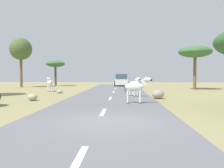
{
  "coord_description": "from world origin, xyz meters",
  "views": [
    {
      "loc": [
        0.43,
        -8.27,
        1.7
      ],
      "look_at": [
        -0.34,
        9.11,
        1.01
      ],
      "focal_mm": 37.59,
      "sensor_mm": 36.0,
      "label": 1
    }
  ],
  "objects_px": {
    "zebra_1": "(136,87)",
    "zebra_2": "(50,83)",
    "zebra_0": "(134,85)",
    "car_0": "(121,80)",
    "tree_4": "(21,49)",
    "tree_5": "(195,52)",
    "rock_0": "(158,94)",
    "tree_7": "(55,64)",
    "rock_3": "(60,92)",
    "rock_2": "(33,97)"
  },
  "relations": [
    {
      "from": "zebra_0",
      "to": "car_0",
      "type": "relative_size",
      "value": 0.34
    },
    {
      "from": "zebra_2",
      "to": "car_0",
      "type": "bearing_deg",
      "value": 25.53
    },
    {
      "from": "rock_2",
      "to": "rock_3",
      "type": "height_order",
      "value": "rock_2"
    },
    {
      "from": "tree_5",
      "to": "rock_3",
      "type": "distance_m",
      "value": 15.78
    },
    {
      "from": "zebra_1",
      "to": "zebra_2",
      "type": "height_order",
      "value": "zebra_1"
    },
    {
      "from": "zebra_1",
      "to": "rock_2",
      "type": "xyz_separation_m",
      "value": [
        -6.65,
        1.48,
        -0.75
      ]
    },
    {
      "from": "car_0",
      "to": "tree_5",
      "type": "height_order",
      "value": "tree_5"
    },
    {
      "from": "car_0",
      "to": "tree_5",
      "type": "distance_m",
      "value": 11.93
    },
    {
      "from": "tree_5",
      "to": "tree_4",
      "type": "bearing_deg",
      "value": 169.73
    },
    {
      "from": "tree_4",
      "to": "tree_5",
      "type": "height_order",
      "value": "tree_4"
    },
    {
      "from": "car_0",
      "to": "tree_4",
      "type": "relative_size",
      "value": 0.66
    },
    {
      "from": "tree_7",
      "to": "rock_2",
      "type": "xyz_separation_m",
      "value": [
        4.31,
        -20.19,
        -3.07
      ]
    },
    {
      "from": "zebra_1",
      "to": "rock_0",
      "type": "bearing_deg",
      "value": 155.61
    },
    {
      "from": "tree_4",
      "to": "tree_5",
      "type": "distance_m",
      "value": 22.36
    },
    {
      "from": "tree_5",
      "to": "rock_3",
      "type": "relative_size",
      "value": 8.92
    },
    {
      "from": "zebra_2",
      "to": "rock_2",
      "type": "height_order",
      "value": "zebra_2"
    },
    {
      "from": "zebra_0",
      "to": "zebra_1",
      "type": "height_order",
      "value": "zebra_1"
    },
    {
      "from": "zebra_2",
      "to": "zebra_1",
      "type": "bearing_deg",
      "value": -83.05
    },
    {
      "from": "rock_2",
      "to": "rock_3",
      "type": "bearing_deg",
      "value": 88.93
    },
    {
      "from": "tree_7",
      "to": "zebra_1",
      "type": "bearing_deg",
      "value": -63.19
    },
    {
      "from": "car_0",
      "to": "tree_7",
      "type": "bearing_deg",
      "value": 175.82
    },
    {
      "from": "zebra_0",
      "to": "rock_0",
      "type": "height_order",
      "value": "zebra_0"
    },
    {
      "from": "rock_3",
      "to": "zebra_1",
      "type": "bearing_deg",
      "value": -49.7
    },
    {
      "from": "zebra_1",
      "to": "tree_7",
      "type": "height_order",
      "value": "tree_7"
    },
    {
      "from": "zebra_0",
      "to": "rock_0",
      "type": "bearing_deg",
      "value": 113.72
    },
    {
      "from": "zebra_0",
      "to": "tree_7",
      "type": "distance_m",
      "value": 20.7
    },
    {
      "from": "tree_4",
      "to": "rock_0",
      "type": "xyz_separation_m",
      "value": [
        16.23,
        -14.56,
        -4.8
      ]
    },
    {
      "from": "zebra_2",
      "to": "tree_5",
      "type": "height_order",
      "value": "tree_5"
    },
    {
      "from": "tree_5",
      "to": "rock_2",
      "type": "bearing_deg",
      "value": -139.34
    },
    {
      "from": "tree_4",
      "to": "rock_2",
      "type": "relative_size",
      "value": 9.98
    },
    {
      "from": "zebra_0",
      "to": "tree_4",
      "type": "distance_m",
      "value": 20.18
    },
    {
      "from": "zebra_2",
      "to": "tree_7",
      "type": "bearing_deg",
      "value": 70.59
    },
    {
      "from": "tree_4",
      "to": "rock_2",
      "type": "xyz_separation_m",
      "value": [
        7.84,
        -16.13,
        -4.89
      ]
    },
    {
      "from": "zebra_1",
      "to": "zebra_2",
      "type": "xyz_separation_m",
      "value": [
        -8.11,
        9.74,
        -0.1
      ]
    },
    {
      "from": "zebra_1",
      "to": "tree_5",
      "type": "relative_size",
      "value": 0.33
    },
    {
      "from": "zebra_0",
      "to": "zebra_2",
      "type": "distance_m",
      "value": 9.84
    },
    {
      "from": "zebra_0",
      "to": "tree_4",
      "type": "height_order",
      "value": "tree_4"
    },
    {
      "from": "rock_0",
      "to": "rock_2",
      "type": "xyz_separation_m",
      "value": [
        -8.39,
        -1.57,
        -0.09
      ]
    },
    {
      "from": "rock_3",
      "to": "tree_5",
      "type": "bearing_deg",
      "value": 22.92
    },
    {
      "from": "zebra_2",
      "to": "tree_4",
      "type": "distance_m",
      "value": 10.99
    },
    {
      "from": "tree_4",
      "to": "tree_5",
      "type": "bearing_deg",
      "value": -10.27
    },
    {
      "from": "tree_7",
      "to": "car_0",
      "type": "bearing_deg",
      "value": -2.03
    },
    {
      "from": "car_0",
      "to": "tree_5",
      "type": "relative_size",
      "value": 0.88
    },
    {
      "from": "rock_2",
      "to": "zebra_0",
      "type": "bearing_deg",
      "value": 22.96
    },
    {
      "from": "zebra_1",
      "to": "tree_4",
      "type": "distance_m",
      "value": 23.18
    },
    {
      "from": "zebra_1",
      "to": "zebra_2",
      "type": "bearing_deg",
      "value": -134.96
    },
    {
      "from": "zebra_0",
      "to": "rock_0",
      "type": "relative_size",
      "value": 1.79
    },
    {
      "from": "zebra_0",
      "to": "tree_4",
      "type": "xyz_separation_m",
      "value": [
        -14.63,
        13.26,
        4.17
      ]
    },
    {
      "from": "tree_7",
      "to": "rock_3",
      "type": "bearing_deg",
      "value": -72.44
    },
    {
      "from": "car_0",
      "to": "tree_4",
      "type": "height_order",
      "value": "tree_4"
    }
  ]
}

